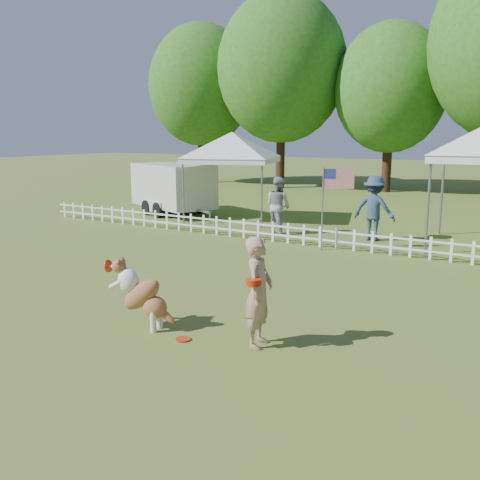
{
  "coord_description": "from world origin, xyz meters",
  "views": [
    {
      "loc": [
        5.53,
        -6.72,
        3.14
      ],
      "look_at": [
        0.18,
        2.0,
        1.1
      ],
      "focal_mm": 40.0,
      "sensor_mm": 36.0,
      "label": 1
    }
  ],
  "objects_px": {
    "dog": "(143,295)",
    "flag_pole": "(322,209)",
    "spectator_b": "(374,208)",
    "spectator_a": "(278,205)",
    "cargo_trailer": "(173,189)",
    "handler": "(259,292)",
    "frisbee_on_turf": "(183,339)",
    "canopy_tent_left": "(232,178)"
  },
  "relations": [
    {
      "from": "dog",
      "to": "spectator_b",
      "type": "bearing_deg",
      "value": 73.47
    },
    {
      "from": "spectator_a",
      "to": "spectator_b",
      "type": "relative_size",
      "value": 0.94
    },
    {
      "from": "spectator_a",
      "to": "spectator_b",
      "type": "distance_m",
      "value": 2.99
    },
    {
      "from": "handler",
      "to": "frisbee_on_turf",
      "type": "bearing_deg",
      "value": 99.52
    },
    {
      "from": "dog",
      "to": "frisbee_on_turf",
      "type": "xyz_separation_m",
      "value": [
        0.87,
        -0.08,
        -0.56
      ]
    },
    {
      "from": "handler",
      "to": "flag_pole",
      "type": "xyz_separation_m",
      "value": [
        -1.85,
        6.76,
        0.3
      ]
    },
    {
      "from": "cargo_trailer",
      "to": "spectator_b",
      "type": "bearing_deg",
      "value": 14.6
    },
    {
      "from": "frisbee_on_turf",
      "to": "flag_pole",
      "type": "xyz_separation_m",
      "value": [
        -0.76,
        7.19,
        1.12
      ]
    },
    {
      "from": "handler",
      "to": "spectator_a",
      "type": "relative_size",
      "value": 0.92
    },
    {
      "from": "canopy_tent_left",
      "to": "flag_pole",
      "type": "height_order",
      "value": "canopy_tent_left"
    },
    {
      "from": "flag_pole",
      "to": "spectator_a",
      "type": "height_order",
      "value": "flag_pole"
    },
    {
      "from": "frisbee_on_turf",
      "to": "spectator_b",
      "type": "height_order",
      "value": "spectator_b"
    },
    {
      "from": "canopy_tent_left",
      "to": "spectator_a",
      "type": "xyz_separation_m",
      "value": [
        2.71,
        -1.54,
        -0.66
      ]
    },
    {
      "from": "flag_pole",
      "to": "spectator_a",
      "type": "bearing_deg",
      "value": 119.24
    },
    {
      "from": "flag_pole",
      "to": "spectator_b",
      "type": "distance_m",
      "value": 2.24
    },
    {
      "from": "spectator_b",
      "to": "frisbee_on_turf",
      "type": "bearing_deg",
      "value": 93.18
    },
    {
      "from": "spectator_a",
      "to": "cargo_trailer",
      "type": "bearing_deg",
      "value": 1.59
    },
    {
      "from": "flag_pole",
      "to": "handler",
      "type": "bearing_deg",
      "value": -99.29
    },
    {
      "from": "handler",
      "to": "canopy_tent_left",
      "type": "distance_m",
      "value": 11.98
    },
    {
      "from": "frisbee_on_turf",
      "to": "canopy_tent_left",
      "type": "relative_size",
      "value": 0.08
    },
    {
      "from": "frisbee_on_turf",
      "to": "spectator_b",
      "type": "bearing_deg",
      "value": 89.9
    },
    {
      "from": "cargo_trailer",
      "to": "flag_pole",
      "type": "height_order",
      "value": "flag_pole"
    },
    {
      "from": "handler",
      "to": "spectator_b",
      "type": "distance_m",
      "value": 8.92
    },
    {
      "from": "frisbee_on_turf",
      "to": "cargo_trailer",
      "type": "height_order",
      "value": "cargo_trailer"
    },
    {
      "from": "cargo_trailer",
      "to": "frisbee_on_turf",
      "type": "bearing_deg",
      "value": -29.1
    },
    {
      "from": "canopy_tent_left",
      "to": "spectator_a",
      "type": "height_order",
      "value": "canopy_tent_left"
    },
    {
      "from": "frisbee_on_turf",
      "to": "cargo_trailer",
      "type": "xyz_separation_m",
      "value": [
        -8.42,
        10.35,
        1.0
      ]
    },
    {
      "from": "canopy_tent_left",
      "to": "spectator_b",
      "type": "xyz_separation_m",
      "value": [
        5.65,
        -1.03,
        -0.6
      ]
    },
    {
      "from": "dog",
      "to": "spectator_a",
      "type": "distance_m",
      "value": 8.95
    },
    {
      "from": "handler",
      "to": "cargo_trailer",
      "type": "height_order",
      "value": "cargo_trailer"
    },
    {
      "from": "dog",
      "to": "flag_pole",
      "type": "height_order",
      "value": "flag_pole"
    },
    {
      "from": "flag_pole",
      "to": "cargo_trailer",
      "type": "bearing_deg",
      "value": 132.96
    },
    {
      "from": "handler",
      "to": "cargo_trailer",
      "type": "xyz_separation_m",
      "value": [
        -9.51,
        9.92,
        0.17
      ]
    },
    {
      "from": "frisbee_on_turf",
      "to": "spectator_b",
      "type": "distance_m",
      "value": 9.34
    },
    {
      "from": "spectator_a",
      "to": "dog",
      "type": "bearing_deg",
      "value": 120.91
    },
    {
      "from": "spectator_a",
      "to": "frisbee_on_turf",
      "type": "bearing_deg",
      "value": 126.05
    },
    {
      "from": "canopy_tent_left",
      "to": "flag_pole",
      "type": "distance_m",
      "value": 5.81
    },
    {
      "from": "cargo_trailer",
      "to": "spectator_a",
      "type": "relative_size",
      "value": 2.52
    },
    {
      "from": "cargo_trailer",
      "to": "spectator_b",
      "type": "height_order",
      "value": "cargo_trailer"
    },
    {
      "from": "dog",
      "to": "canopy_tent_left",
      "type": "xyz_separation_m",
      "value": [
        -4.77,
        10.25,
        0.99
      ]
    },
    {
      "from": "frisbee_on_turf",
      "to": "flag_pole",
      "type": "relative_size",
      "value": 0.11
    },
    {
      "from": "flag_pole",
      "to": "dog",
      "type": "bearing_deg",
      "value": -115.52
    }
  ]
}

